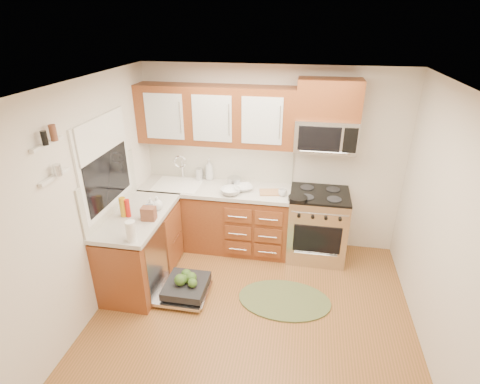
% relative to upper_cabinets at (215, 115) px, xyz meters
% --- Properties ---
extents(floor, '(3.50, 3.50, 0.00)m').
position_rel_upper_cabinets_xyz_m(floor, '(0.73, -1.57, -1.88)').
color(floor, brown).
rests_on(floor, ground).
extents(ceiling, '(3.50, 3.50, 0.00)m').
position_rel_upper_cabinets_xyz_m(ceiling, '(0.73, -1.57, 0.62)').
color(ceiling, white).
rests_on(ceiling, ground).
extents(wall_back, '(3.50, 0.04, 2.50)m').
position_rel_upper_cabinets_xyz_m(wall_back, '(0.73, 0.18, -0.62)').
color(wall_back, beige).
rests_on(wall_back, ground).
extents(wall_left, '(0.04, 3.50, 2.50)m').
position_rel_upper_cabinets_xyz_m(wall_left, '(-1.02, -1.57, -0.62)').
color(wall_left, beige).
rests_on(wall_left, ground).
extents(wall_right, '(0.04, 3.50, 2.50)m').
position_rel_upper_cabinets_xyz_m(wall_right, '(2.48, -1.57, -0.62)').
color(wall_right, beige).
rests_on(wall_right, ground).
extents(base_cabinet_back, '(2.05, 0.60, 0.85)m').
position_rel_upper_cabinets_xyz_m(base_cabinet_back, '(0.00, -0.12, -1.45)').
color(base_cabinet_back, maroon).
rests_on(base_cabinet_back, ground).
extents(base_cabinet_left, '(0.60, 1.25, 0.85)m').
position_rel_upper_cabinets_xyz_m(base_cabinet_left, '(-0.72, -1.05, -1.45)').
color(base_cabinet_left, maroon).
rests_on(base_cabinet_left, ground).
extents(countertop_back, '(2.07, 0.64, 0.05)m').
position_rel_upper_cabinets_xyz_m(countertop_back, '(0.00, -0.14, -0.97)').
color(countertop_back, beige).
rests_on(countertop_back, base_cabinet_back).
extents(countertop_left, '(0.64, 1.27, 0.05)m').
position_rel_upper_cabinets_xyz_m(countertop_left, '(-0.71, -1.05, -0.97)').
color(countertop_left, beige).
rests_on(countertop_left, base_cabinet_left).
extents(backsplash_back, '(2.05, 0.02, 0.57)m').
position_rel_upper_cabinets_xyz_m(backsplash_back, '(0.00, 0.16, -0.67)').
color(backsplash_back, beige).
rests_on(backsplash_back, ground).
extents(backsplash_left, '(0.02, 1.25, 0.57)m').
position_rel_upper_cabinets_xyz_m(backsplash_left, '(-1.01, -1.05, -0.67)').
color(backsplash_left, beige).
rests_on(backsplash_left, ground).
extents(upper_cabinets, '(2.05, 0.35, 0.75)m').
position_rel_upper_cabinets_xyz_m(upper_cabinets, '(0.00, 0.00, 0.00)').
color(upper_cabinets, maroon).
rests_on(upper_cabinets, ground).
extents(cabinet_over_mw, '(0.76, 0.35, 0.47)m').
position_rel_upper_cabinets_xyz_m(cabinet_over_mw, '(1.41, 0.00, 0.26)').
color(cabinet_over_mw, maroon).
rests_on(cabinet_over_mw, ground).
extents(range, '(0.76, 0.64, 0.95)m').
position_rel_upper_cabinets_xyz_m(range, '(1.41, -0.15, -1.40)').
color(range, silver).
rests_on(range, ground).
extents(microwave, '(0.76, 0.38, 0.40)m').
position_rel_upper_cabinets_xyz_m(microwave, '(1.41, -0.02, -0.18)').
color(microwave, silver).
rests_on(microwave, ground).
extents(sink, '(0.62, 0.50, 0.26)m').
position_rel_upper_cabinets_xyz_m(sink, '(-0.52, -0.16, -1.07)').
color(sink, white).
rests_on(sink, ground).
extents(dishwasher, '(0.70, 0.60, 0.20)m').
position_rel_upper_cabinets_xyz_m(dishwasher, '(-0.13, -1.27, -1.77)').
color(dishwasher, silver).
rests_on(dishwasher, ground).
extents(window, '(0.03, 1.05, 1.05)m').
position_rel_upper_cabinets_xyz_m(window, '(-1.01, -1.07, -0.32)').
color(window, white).
rests_on(window, ground).
extents(window_blind, '(0.02, 0.96, 0.40)m').
position_rel_upper_cabinets_xyz_m(window_blind, '(-0.98, -1.07, 0.00)').
color(window_blind, white).
rests_on(window_blind, ground).
extents(shelf_upper, '(0.04, 0.40, 0.03)m').
position_rel_upper_cabinets_xyz_m(shelf_upper, '(-0.99, -1.92, 0.17)').
color(shelf_upper, white).
rests_on(shelf_upper, ground).
extents(shelf_lower, '(0.04, 0.40, 0.03)m').
position_rel_upper_cabinets_xyz_m(shelf_lower, '(-0.99, -1.92, -0.12)').
color(shelf_lower, white).
rests_on(shelf_lower, ground).
extents(rug, '(1.14, 0.80, 0.02)m').
position_rel_upper_cabinets_xyz_m(rug, '(1.06, -1.16, -1.86)').
color(rug, olive).
rests_on(rug, ground).
extents(skillet, '(0.31, 0.31, 0.05)m').
position_rel_upper_cabinets_xyz_m(skillet, '(1.12, -0.40, -0.90)').
color(skillet, black).
rests_on(skillet, range).
extents(stock_pot, '(0.23, 0.23, 0.11)m').
position_rel_upper_cabinets_xyz_m(stock_pot, '(0.25, -0.03, -0.89)').
color(stock_pot, silver).
rests_on(stock_pot, countertop_back).
extents(cutting_board, '(0.33, 0.24, 0.02)m').
position_rel_upper_cabinets_xyz_m(cutting_board, '(0.77, -0.19, -0.94)').
color(cutting_board, tan).
rests_on(cutting_board, countertop_back).
extents(canister, '(0.14, 0.14, 0.17)m').
position_rel_upper_cabinets_xyz_m(canister, '(-0.27, 0.06, -0.86)').
color(canister, silver).
rests_on(canister, countertop_back).
extents(paper_towel_roll, '(0.11, 0.11, 0.23)m').
position_rel_upper_cabinets_xyz_m(paper_towel_roll, '(-0.52, -1.59, -0.84)').
color(paper_towel_roll, white).
rests_on(paper_towel_roll, countertop_left).
extents(mustard_bottle, '(0.09, 0.09, 0.24)m').
position_rel_upper_cabinets_xyz_m(mustard_bottle, '(-0.85, -1.12, -0.83)').
color(mustard_bottle, gold).
rests_on(mustard_bottle, countertop_left).
extents(red_bottle, '(0.06, 0.06, 0.22)m').
position_rel_upper_cabinets_xyz_m(red_bottle, '(-0.79, -1.12, -0.84)').
color(red_bottle, red).
rests_on(red_bottle, countertop_left).
extents(wooden_box, '(0.16, 0.12, 0.16)m').
position_rel_upper_cabinets_xyz_m(wooden_box, '(-0.52, -1.15, -0.87)').
color(wooden_box, brown).
rests_on(wooden_box, countertop_left).
extents(blue_carton, '(0.11, 0.09, 0.16)m').
position_rel_upper_cabinets_xyz_m(blue_carton, '(-0.54, -1.12, -0.87)').
color(blue_carton, blue).
rests_on(blue_carton, countertop_left).
extents(bowl_a, '(0.32, 0.32, 0.06)m').
position_rel_upper_cabinets_xyz_m(bowl_a, '(0.39, -0.16, -0.92)').
color(bowl_a, '#999999').
rests_on(bowl_a, countertop_back).
extents(bowl_b, '(0.34, 0.34, 0.08)m').
position_rel_upper_cabinets_xyz_m(bowl_b, '(0.26, -0.32, -0.91)').
color(bowl_b, '#999999').
rests_on(bowl_b, countertop_back).
extents(cup, '(0.12, 0.12, 0.09)m').
position_rel_upper_cabinets_xyz_m(cup, '(0.93, -0.25, -0.91)').
color(cup, '#999999').
rests_on(cup, countertop_back).
extents(soap_bottle_a, '(0.13, 0.13, 0.30)m').
position_rel_upper_cabinets_xyz_m(soap_bottle_a, '(-0.14, 0.10, -0.80)').
color(soap_bottle_a, '#999999').
rests_on(soap_bottle_a, countertop_back).
extents(soap_bottle_b, '(0.09, 0.09, 0.17)m').
position_rel_upper_cabinets_xyz_m(soap_bottle_b, '(-0.59, -0.94, -0.86)').
color(soap_bottle_b, '#999999').
rests_on(soap_bottle_b, countertop_left).
extents(soap_bottle_c, '(0.15, 0.15, 0.17)m').
position_rel_upper_cabinets_xyz_m(soap_bottle_c, '(-0.52, -0.90, -0.86)').
color(soap_bottle_c, '#999999').
rests_on(soap_bottle_c, countertop_left).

